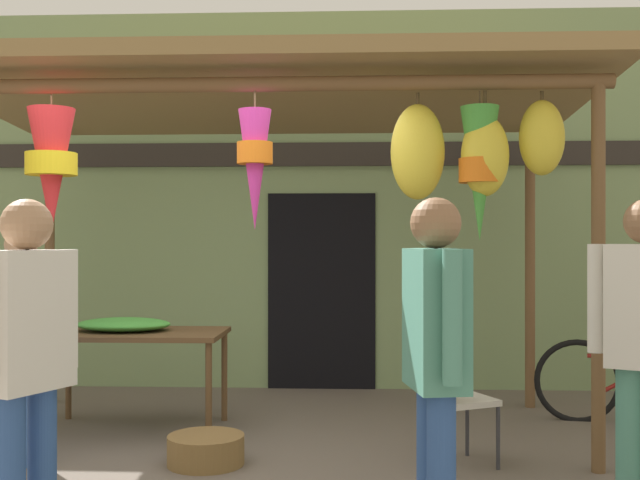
# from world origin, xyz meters

# --- Properties ---
(ground_plane) EXTENTS (30.00, 30.00, 0.00)m
(ground_plane) POSITION_xyz_m (0.00, 0.00, 0.00)
(ground_plane) COLOR #60564C
(shop_facade) EXTENTS (9.76, 0.29, 3.87)m
(shop_facade) POSITION_xyz_m (0.00, 2.72, 1.93)
(shop_facade) COLOR #7A9360
(shop_facade) RESTS_ON ground_plane
(market_stall_canopy) EXTENTS (4.95, 2.49, 2.83)m
(market_stall_canopy) POSITION_xyz_m (0.48, 0.63, 2.50)
(market_stall_canopy) COLOR brown
(market_stall_canopy) RESTS_ON ground_plane
(display_table) EXTENTS (1.44, 0.80, 0.79)m
(display_table) POSITION_xyz_m (-0.74, 0.79, 0.71)
(display_table) COLOR brown
(display_table) RESTS_ON ground_plane
(flower_heap_on_table) EXTENTS (0.76, 0.53, 0.11)m
(flower_heap_on_table) POSITION_xyz_m (-0.82, 0.81, 0.84)
(flower_heap_on_table) COLOR green
(flower_heap_on_table) RESTS_ON display_table
(folding_chair) EXTENTS (0.53, 0.53, 0.84)m
(folding_chair) POSITION_xyz_m (1.66, -0.11, 0.50)
(folding_chair) COLOR beige
(folding_chair) RESTS_ON ground_plane
(wicker_basket_by_table) EXTENTS (0.52, 0.52, 0.20)m
(wicker_basket_by_table) POSITION_xyz_m (0.02, -0.14, 0.10)
(wicker_basket_by_table) COLOR brown
(wicker_basket_by_table) RESTS_ON ground_plane
(vendor_in_orange) EXTENTS (0.58, 0.30, 1.60)m
(vendor_in_orange) POSITION_xyz_m (-1.23, -0.20, 0.94)
(vendor_in_orange) COLOR #2D5193
(vendor_in_orange) RESTS_ON ground_plane
(customer_foreground) EXTENTS (0.37, 0.55, 1.71)m
(customer_foreground) POSITION_xyz_m (-0.45, -1.91, 1.01)
(customer_foreground) COLOR #2D5193
(customer_foreground) RESTS_ON ground_plane
(passerby_at_right) EXTENTS (0.28, 0.59, 1.71)m
(passerby_at_right) POSITION_xyz_m (1.39, -1.81, 1.02)
(passerby_at_right) COLOR #2D5193
(passerby_at_right) RESTS_ON ground_plane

